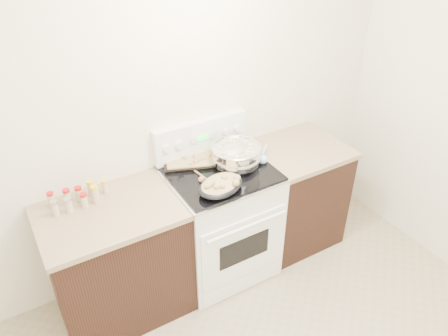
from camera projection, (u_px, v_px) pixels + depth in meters
room_shell at (334, 211)px, 1.57m from camera, size 4.10×3.60×2.75m
counter_left at (118, 261)px, 3.07m from camera, size 0.93×0.67×0.92m
counter_right at (294, 193)px, 3.74m from camera, size 0.73×0.67×0.92m
kitchen_range at (220, 219)px, 3.41m from camera, size 0.78×0.73×1.22m
mixing_bowl at (236, 156)px, 3.17m from camera, size 0.37×0.37×0.21m
roasting_pan at (221, 185)px, 2.93m from camera, size 0.41×0.34×0.11m
baking_sheet at (194, 158)px, 3.27m from camera, size 0.53×0.46×0.06m
wooden_spoon at (199, 176)px, 3.08m from camera, size 0.07×0.28×0.04m
blue_ladle at (263, 158)px, 3.25m from camera, size 0.20×0.21×0.09m
spice_jars at (79, 197)px, 2.84m from camera, size 0.39×0.15×0.13m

